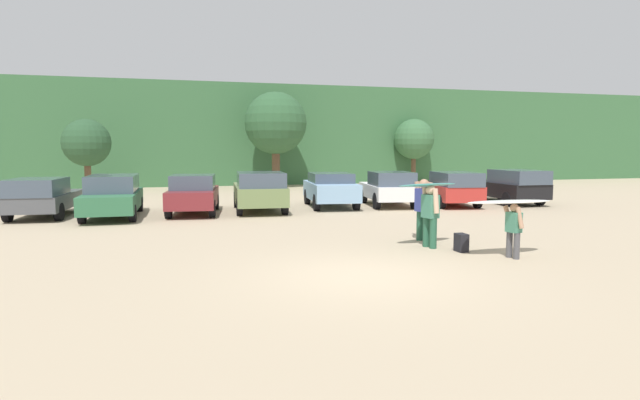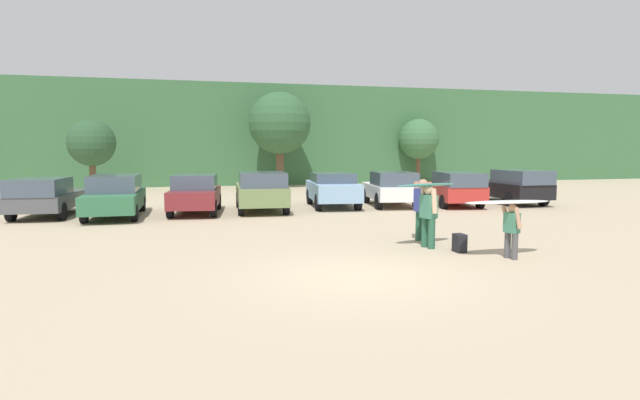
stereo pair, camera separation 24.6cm
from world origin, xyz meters
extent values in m
plane|color=tan|center=(0.00, 0.00, 0.00)|extent=(120.00, 120.00, 0.00)
cube|color=#38663D|center=(0.00, 32.39, 3.52)|extent=(108.00, 12.00, 7.03)
cylinder|color=brown|center=(-8.37, 22.46, 0.87)|extent=(0.36, 0.36, 1.74)
sphere|color=#284C2D|center=(-8.37, 22.46, 2.88)|extent=(2.67, 2.67, 2.67)
cylinder|color=brown|center=(2.78, 24.00, 1.24)|extent=(0.53, 0.53, 2.48)
sphere|color=#2D5633|center=(2.78, 24.00, 4.19)|extent=(4.03, 4.03, 4.03)
cylinder|color=brown|center=(13.37, 25.58, 1.00)|extent=(0.35, 0.35, 2.00)
sphere|color=#38663D|center=(13.37, 25.58, 3.24)|extent=(2.93, 2.93, 2.93)
cube|color=#4C4F54|center=(-8.30, 11.88, 0.60)|extent=(2.15, 4.35, 0.56)
cube|color=#3F4C5B|center=(-8.37, 10.90, 1.18)|extent=(1.86, 2.43, 0.61)
cylinder|color=black|center=(-9.03, 13.33, 0.32)|extent=(0.27, 0.66, 0.64)
cylinder|color=black|center=(-7.37, 13.22, 0.32)|extent=(0.27, 0.66, 0.64)
cylinder|color=black|center=(-9.23, 10.55, 0.32)|extent=(0.27, 0.66, 0.64)
cylinder|color=black|center=(-7.57, 10.43, 0.32)|extent=(0.27, 0.66, 0.64)
cube|color=#2D6642|center=(-5.83, 10.99, 0.62)|extent=(1.87, 4.79, 0.64)
cube|color=#3F4C5B|center=(-5.83, 11.15, 1.25)|extent=(1.70, 2.73, 0.62)
cylinder|color=black|center=(-6.63, 12.58, 0.30)|extent=(0.23, 0.61, 0.61)
cylinder|color=black|center=(-5.00, 12.56, 0.30)|extent=(0.23, 0.61, 0.61)
cylinder|color=black|center=(-6.67, 9.43, 0.30)|extent=(0.23, 0.61, 0.61)
cylinder|color=black|center=(-5.04, 9.41, 0.30)|extent=(0.23, 0.61, 0.61)
cube|color=maroon|center=(-2.90, 11.24, 0.65)|extent=(2.24, 4.17, 0.65)
cube|color=#3F4C5B|center=(-2.92, 11.11, 1.25)|extent=(1.83, 2.05, 0.55)
cylinder|color=black|center=(-3.52, 12.65, 0.33)|extent=(0.30, 0.68, 0.65)
cylinder|color=black|center=(-1.96, 12.45, 0.33)|extent=(0.30, 0.68, 0.65)
cylinder|color=black|center=(-3.85, 10.04, 0.33)|extent=(0.30, 0.68, 0.65)
cylinder|color=black|center=(-2.29, 9.84, 0.33)|extent=(0.30, 0.68, 0.65)
cube|color=#6B7F4C|center=(-0.28, 11.47, 0.70)|extent=(2.24, 4.42, 0.71)
cube|color=#3F4C5B|center=(-0.34, 10.63, 1.34)|extent=(1.94, 2.44, 0.57)
cylinder|color=black|center=(-1.04, 12.95, 0.34)|extent=(0.27, 0.69, 0.68)
cylinder|color=black|center=(0.69, 12.82, 0.34)|extent=(0.27, 0.69, 0.68)
cylinder|color=black|center=(-1.25, 10.12, 0.34)|extent=(0.27, 0.69, 0.68)
cylinder|color=black|center=(0.48, 9.99, 0.34)|extent=(0.27, 0.69, 0.68)
cube|color=#84ADD1|center=(2.94, 12.07, 0.71)|extent=(2.27, 4.23, 0.73)
cube|color=#3F4C5B|center=(2.94, 12.04, 1.29)|extent=(1.92, 2.34, 0.41)
cylinder|color=black|center=(2.25, 13.48, 0.35)|extent=(0.29, 0.72, 0.70)
cylinder|color=black|center=(3.91, 13.31, 0.35)|extent=(0.29, 0.72, 0.70)
cylinder|color=black|center=(1.97, 10.82, 0.35)|extent=(0.29, 0.72, 0.70)
cylinder|color=black|center=(3.63, 10.65, 0.35)|extent=(0.29, 0.72, 0.70)
cube|color=white|center=(5.56, 11.87, 0.65)|extent=(2.38, 4.22, 0.60)
cube|color=#3F4C5B|center=(5.48, 11.29, 1.25)|extent=(1.96, 2.32, 0.59)
cylinder|color=black|center=(4.94, 13.30, 0.36)|extent=(0.32, 0.73, 0.71)
cylinder|color=black|center=(6.56, 13.06, 0.36)|extent=(0.32, 0.73, 0.71)
cylinder|color=black|center=(4.56, 10.69, 0.36)|extent=(0.32, 0.73, 0.71)
cylinder|color=black|center=(6.18, 10.45, 0.36)|extent=(0.32, 0.73, 0.71)
cube|color=#B72D28|center=(8.31, 11.43, 0.62)|extent=(2.39, 4.43, 0.64)
cube|color=#3F4C5B|center=(8.17, 10.50, 1.24)|extent=(1.97, 2.62, 0.59)
cylinder|color=black|center=(7.74, 12.92, 0.30)|extent=(0.31, 0.63, 0.60)
cylinder|color=black|center=(9.31, 12.68, 0.30)|extent=(0.31, 0.63, 0.60)
cylinder|color=black|center=(7.31, 10.18, 0.30)|extent=(0.31, 0.63, 0.60)
cylinder|color=black|center=(8.88, 9.94, 0.30)|extent=(0.31, 0.63, 0.60)
cube|color=black|center=(11.36, 11.60, 0.65)|extent=(1.86, 4.42, 0.66)
cube|color=#3F4C5B|center=(11.35, 10.56, 1.28)|extent=(1.70, 2.46, 0.60)
cylinder|color=black|center=(10.55, 13.06, 0.32)|extent=(0.23, 0.64, 0.64)
cylinder|color=black|center=(12.19, 13.04, 0.32)|extent=(0.23, 0.64, 0.64)
cylinder|color=black|center=(10.52, 10.15, 0.32)|extent=(0.23, 0.64, 0.64)
cylinder|color=black|center=(12.17, 10.14, 0.32)|extent=(0.23, 0.64, 0.64)
cylinder|color=#26593F|center=(2.74, 2.24, 0.39)|extent=(0.18, 0.18, 0.78)
cylinder|color=#26593F|center=(2.69, 2.51, 0.39)|extent=(0.18, 0.18, 0.78)
cube|color=#3F7F66|center=(2.71, 2.38, 1.07)|extent=(0.37, 0.44, 0.59)
sphere|color=#D8AD8C|center=(2.71, 2.38, 1.49)|extent=(0.25, 0.25, 0.25)
cylinder|color=#D8AD8C|center=(2.75, 2.16, 1.23)|extent=(0.17, 0.23, 0.64)
cylinder|color=#D8AD8C|center=(2.67, 2.59, 1.23)|extent=(0.16, 0.20, 0.64)
cylinder|color=#4C4C51|center=(3.99, 0.56, 0.31)|extent=(0.14, 0.14, 0.61)
cylinder|color=#4C4C51|center=(3.94, 0.77, 0.31)|extent=(0.14, 0.14, 0.61)
cube|color=#3F7F66|center=(3.97, 0.66, 0.85)|extent=(0.29, 0.35, 0.47)
sphere|color=tan|center=(3.97, 0.66, 1.18)|extent=(0.20, 0.20, 0.20)
cylinder|color=tan|center=(4.00, 0.49, 0.97)|extent=(0.15, 0.25, 0.50)
cylinder|color=tan|center=(3.93, 0.83, 0.97)|extent=(0.16, 0.31, 0.49)
cylinder|color=#26593F|center=(3.01, 3.13, 0.41)|extent=(0.19, 0.19, 0.82)
cylinder|color=#26593F|center=(2.95, 3.42, 0.41)|extent=(0.19, 0.19, 0.82)
cube|color=#333D8C|center=(2.98, 3.28, 1.14)|extent=(0.39, 0.47, 0.63)
sphere|color=tan|center=(2.98, 3.28, 1.59)|extent=(0.26, 0.26, 0.26)
cylinder|color=tan|center=(3.02, 3.05, 1.30)|extent=(0.18, 0.24, 0.68)
cylinder|color=tan|center=(2.94, 3.51, 1.30)|extent=(0.19, 0.33, 0.68)
ellipsoid|color=teal|center=(2.67, 2.46, 1.62)|extent=(1.84, 0.84, 0.14)
ellipsoid|color=white|center=(3.91, 0.77, 1.31)|extent=(2.18, 0.62, 0.08)
cube|color=black|center=(3.22, 1.68, 0.23)|extent=(0.24, 0.34, 0.45)
camera|label=1|loc=(-3.57, -9.67, 2.54)|focal=29.30mm
camera|label=2|loc=(-3.33, -9.73, 2.54)|focal=29.30mm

